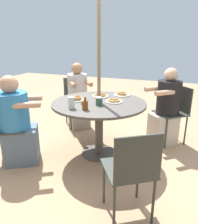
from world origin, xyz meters
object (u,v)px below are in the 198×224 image
at_px(diner_east, 17,125).
at_px(syrup_bottle, 85,105).
at_px(patio_chair_north, 76,97).
at_px(pancake_plate_c, 122,94).
at_px(patio_chair_south, 132,169).
at_px(pancake_plate_d, 114,101).
at_px(drinking_glass_a, 71,103).
at_px(pancake_plate_b, 76,99).
at_px(pancake_plate_a, 100,96).
at_px(coffee_cup, 99,101).
at_px(patio_table, 99,111).
at_px(patio_chair_east, 3,126).
at_px(diner_west, 166,110).
at_px(patio_chair_west, 175,110).
at_px(diner_north, 78,99).

relative_size(diner_east, syrup_bottle, 7.63).
xyz_separation_m(patio_chair_north, pancake_plate_c, (-0.99, 0.47, 0.26)).
xyz_separation_m(patio_chair_south, pancake_plate_d, (0.50, -1.07, 0.25)).
xyz_separation_m(pancake_plate_d, drinking_glass_a, (0.39, 0.43, 0.05)).
bearing_deg(pancake_plate_b, pancake_plate_a, -126.86).
distance_m(pancake_plate_b, coffee_cup, 0.38).
bearing_deg(patio_chair_south, pancake_plate_d, 80.86).
relative_size(patio_table, pancake_plate_b, 5.41).
relative_size(pancake_plate_d, syrup_bottle, 1.53).
distance_m(patio_chair_east, diner_west, 2.26).
distance_m(patio_chair_west, pancake_plate_a, 1.16).
height_order(diner_north, pancake_plate_a, diner_north).
height_order(patio_chair_east, pancake_plate_d, patio_chair_east).
bearing_deg(patio_chair_east, syrup_bottle, 73.92).
distance_m(diner_west, drinking_glass_a, 1.48).
bearing_deg(coffee_cup, patio_chair_west, -133.50).
xyz_separation_m(pancake_plate_b, syrup_bottle, (-0.28, 0.32, 0.04)).
height_order(diner_north, patio_chair_east, diner_north).
distance_m(patio_table, patio_chair_north, 1.22).
height_order(diner_east, coffee_cup, diner_east).
xyz_separation_m(diner_west, coffee_cup, (0.75, 0.81, 0.28)).
xyz_separation_m(patio_table, pancake_plate_a, (0.08, -0.26, 0.13)).
distance_m(patio_table, drinking_glass_a, 0.46).
bearing_deg(diner_north, pancake_plate_d, 99.08).
xyz_separation_m(diner_west, pancake_plate_d, (0.62, 0.62, 0.24)).
relative_size(diner_north, diner_east, 1.02).
bearing_deg(patio_chair_east, coffee_cup, 83.39).
bearing_deg(pancake_plate_b, diner_east, 41.94).
relative_size(patio_table, diner_west, 1.07).
xyz_separation_m(patio_chair_west, pancake_plate_d, (0.74, 0.72, 0.25)).
xyz_separation_m(diner_east, pancake_plate_a, (-0.80, -0.82, 0.26)).
bearing_deg(pancake_plate_a, diner_north, -40.12).
distance_m(diner_north, diner_west, 1.50).
height_order(diner_north, pancake_plate_c, diner_north).
xyz_separation_m(patio_table, patio_chair_east, (1.03, 0.65, -0.12)).
xyz_separation_m(diner_north, pancake_plate_b, (-0.39, 0.83, 0.25)).
relative_size(diner_east, pancake_plate_c, 4.97).
bearing_deg(pancake_plate_c, syrup_bottle, 75.11).
distance_m(pancake_plate_c, pancake_plate_d, 0.37).
bearing_deg(pancake_plate_c, pancake_plate_b, 44.45).
bearing_deg(coffee_cup, pancake_plate_a, -71.11).
xyz_separation_m(pancake_plate_a, drinking_glass_a, (0.12, 0.63, 0.05)).
xyz_separation_m(pancake_plate_b, drinking_glass_a, (-0.11, 0.32, 0.05)).
bearing_deg(diner_west, drinking_glass_a, 95.81).
height_order(coffee_cup, drinking_glass_a, drinking_glass_a).
relative_size(diner_north, syrup_bottle, 7.75).
bearing_deg(pancake_plate_d, pancake_plate_b, 12.46).
xyz_separation_m(patio_chair_north, coffee_cup, (-0.86, 1.04, 0.29)).
xyz_separation_m(patio_chair_east, pancake_plate_c, (-1.21, -1.09, 0.26)).
relative_size(diner_west, syrup_bottle, 7.74).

